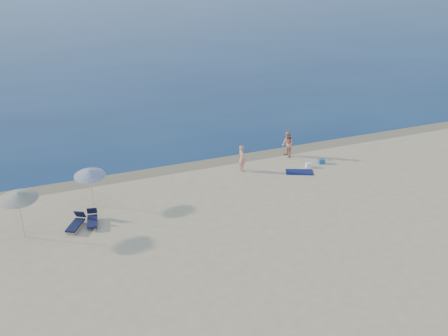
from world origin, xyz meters
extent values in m
cube|color=#0D2850|center=(0.00, 100.00, 0.00)|extent=(240.00, 160.00, 0.01)
cube|color=#847254|center=(0.00, 19.40, 0.00)|extent=(240.00, 1.60, 0.00)
imported|color=tan|center=(1.77, 17.39, 0.83)|extent=(0.42, 0.62, 1.66)
imported|color=tan|center=(5.55, 18.39, 0.85)|extent=(0.70, 0.87, 1.70)
cube|color=#0E1446|center=(4.93, 15.73, 0.01)|extent=(1.90, 1.54, 0.03)
cube|color=white|center=(5.86, 16.21, 0.14)|extent=(0.38, 0.35, 0.28)
cube|color=#1E60A4|center=(6.97, 16.45, 0.14)|extent=(0.44, 0.35, 0.29)
cylinder|color=silver|center=(-7.70, 15.98, 0.92)|extent=(0.14, 0.31, 1.93)
cone|color=white|center=(-7.70, 16.26, 1.88)|extent=(2.14, 2.16, 0.54)
sphere|color=silver|center=(-7.70, 16.26, 2.05)|extent=(0.06, 0.06, 0.06)
cylinder|color=silver|center=(-11.44, 13.91, 1.07)|extent=(0.13, 0.28, 2.24)
cone|color=#F1E7C6|center=(-11.44, 14.15, 2.18)|extent=(2.37, 2.38, 0.55)
sphere|color=silver|center=(-11.44, 14.15, 2.38)|extent=(0.07, 0.07, 0.07)
cube|color=#141637|center=(-8.16, 13.96, 0.20)|extent=(0.78, 1.45, 0.09)
cube|color=#141637|center=(-8.02, 14.63, 0.46)|extent=(0.56, 0.43, 0.44)
cylinder|color=#A5A5AD|center=(-7.97, 13.92, 0.10)|extent=(0.03, 0.03, 0.20)
cube|color=#121633|center=(-9.02, 13.88, 0.20)|extent=(1.16, 1.46, 0.09)
cube|color=#121633|center=(-8.66, 14.48, 0.46)|extent=(0.61, 0.55, 0.45)
cylinder|color=#A5A5AD|center=(-8.84, 13.78, 0.10)|extent=(0.03, 0.03, 0.20)
camera|label=1|loc=(-12.04, -11.66, 13.49)|focal=45.00mm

